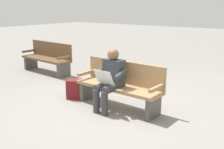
# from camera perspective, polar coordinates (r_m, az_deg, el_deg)

# --- Properties ---
(ground_plane) EXTENTS (40.00, 40.00, 0.00)m
(ground_plane) POSITION_cam_1_polar(r_m,az_deg,el_deg) (5.31, 1.24, -7.05)
(ground_plane) COLOR gray
(bench_near) EXTENTS (1.82, 0.56, 0.90)m
(bench_near) POSITION_cam_1_polar(r_m,az_deg,el_deg) (5.21, 1.75, -2.13)
(bench_near) COLOR #9E7A51
(bench_near) RESTS_ON ground
(person_seated) EXTENTS (0.58, 0.59, 1.18)m
(person_seated) POSITION_cam_1_polar(r_m,az_deg,el_deg) (5.02, -0.40, -0.75)
(person_seated) COLOR #33383D
(person_seated) RESTS_ON ground
(backpack) EXTENTS (0.39, 0.37, 0.41)m
(backpack) POSITION_cam_1_polar(r_m,az_deg,el_deg) (5.82, -7.98, -3.12)
(backpack) COLOR maroon
(backpack) RESTS_ON ground
(bench_far) EXTENTS (1.83, 0.60, 0.90)m
(bench_far) POSITION_cam_1_polar(r_m,az_deg,el_deg) (8.15, -13.60, 3.60)
(bench_far) COLOR brown
(bench_far) RESTS_ON ground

